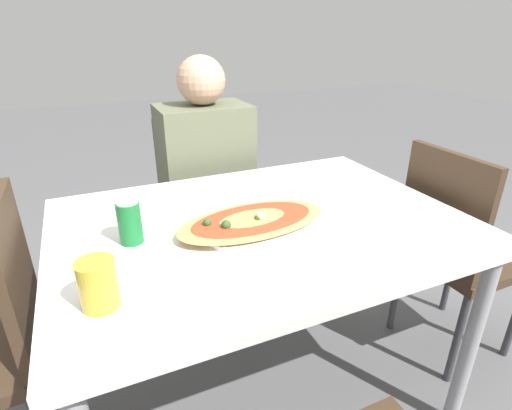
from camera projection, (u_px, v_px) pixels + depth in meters
ground_plane at (260, 391)px, 1.58m from camera, size 14.00×14.00×0.00m
dining_table at (261, 239)px, 1.30m from camera, size 1.27×0.91×0.76m
chair_far_seated at (202, 199)px, 2.04m from camera, size 0.40×0.40×0.92m
chair_side_right at (456, 246)px, 1.60m from camera, size 0.40×0.40×0.92m
person_seated at (207, 168)px, 1.86m from camera, size 0.40×0.30×1.22m
pizza_main at (252, 222)px, 1.21m from camera, size 0.49×0.34×0.06m
soda_can at (130, 222)px, 1.12m from camera, size 0.07×0.07×0.12m
drink_glass at (98, 284)px, 0.86m from camera, size 0.08×0.08×0.11m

